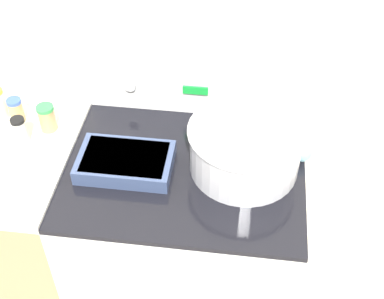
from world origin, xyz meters
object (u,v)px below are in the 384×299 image
object	(u,v)px
ladle	(301,149)
spice_jar_blue_cap	(16,110)
mixing_bowl	(245,147)
casserole_dish	(125,161)
spice_jar_black_cap	(20,131)
spice_jar_green_cap	(47,118)

from	to	relation	value
ladle	spice_jar_blue_cap	xyz separation A→B (m)	(-1.00, 0.04, 0.03)
mixing_bowl	ladle	world-z (taller)	mixing_bowl
casserole_dish	mixing_bowl	bearing A→B (deg)	8.13
casserole_dish	spice_jar_black_cap	xyz separation A→B (m)	(-0.37, 0.06, 0.04)
mixing_bowl	spice_jar_green_cap	xyz separation A→B (m)	(-0.69, 0.09, -0.03)
spice_jar_green_cap	spice_jar_blue_cap	xyz separation A→B (m)	(-0.12, 0.03, -0.00)
spice_jar_blue_cap	ladle	bearing A→B (deg)	-2.46
casserole_dish	spice_jar_green_cap	bearing A→B (deg)	154.65
mixing_bowl	spice_jar_black_cap	world-z (taller)	mixing_bowl
spice_jar_green_cap	ladle	bearing A→B (deg)	-0.94
ladle	spice_jar_black_cap	xyz separation A→B (m)	(-0.94, -0.07, 0.03)
mixing_bowl	ladle	bearing A→B (deg)	22.15
spice_jar_green_cap	spice_jar_black_cap	distance (m)	0.11
spice_jar_black_cap	spice_jar_blue_cap	distance (m)	0.13
casserole_dish	spice_jar_green_cap	world-z (taller)	spice_jar_green_cap
mixing_bowl	ladle	distance (m)	0.21
casserole_dish	spice_jar_green_cap	distance (m)	0.34
casserole_dish	spice_jar_blue_cap	bearing A→B (deg)	157.95
mixing_bowl	spice_jar_green_cap	size ratio (longest dim) A/B	3.78
spice_jar_blue_cap	spice_jar_black_cap	bearing A→B (deg)	-62.79
casserole_dish	ladle	xyz separation A→B (m)	(0.57, 0.13, 0.00)
casserole_dish	spice_jar_black_cap	bearing A→B (deg)	170.60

